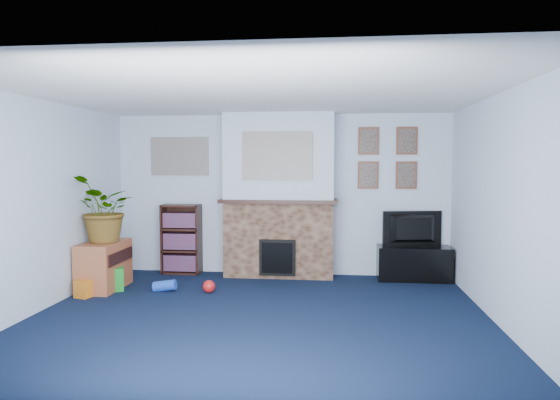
# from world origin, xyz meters

# --- Properties ---
(floor) EXTENTS (5.00, 4.50, 0.01)m
(floor) POSITION_xyz_m (0.00, 0.00, 0.00)
(floor) COLOR black
(floor) RESTS_ON ground
(ceiling) EXTENTS (5.00, 4.50, 0.01)m
(ceiling) POSITION_xyz_m (0.00, 0.00, 2.40)
(ceiling) COLOR white
(ceiling) RESTS_ON wall_back
(wall_back) EXTENTS (5.00, 0.04, 2.40)m
(wall_back) POSITION_xyz_m (0.00, 2.25, 1.20)
(wall_back) COLOR silver
(wall_back) RESTS_ON ground
(wall_front) EXTENTS (5.00, 0.04, 2.40)m
(wall_front) POSITION_xyz_m (0.00, -2.25, 1.20)
(wall_front) COLOR silver
(wall_front) RESTS_ON ground
(wall_left) EXTENTS (0.04, 4.50, 2.40)m
(wall_left) POSITION_xyz_m (-2.50, 0.00, 1.20)
(wall_left) COLOR silver
(wall_left) RESTS_ON ground
(wall_right) EXTENTS (0.04, 4.50, 2.40)m
(wall_right) POSITION_xyz_m (2.50, 0.00, 1.20)
(wall_right) COLOR silver
(wall_right) RESTS_ON ground
(chimney_breast) EXTENTS (1.72, 0.50, 2.40)m
(chimney_breast) POSITION_xyz_m (0.00, 2.05, 1.18)
(chimney_breast) COLOR brown
(chimney_breast) RESTS_ON ground
(collage_main) EXTENTS (1.00, 0.03, 0.68)m
(collage_main) POSITION_xyz_m (0.00, 1.84, 1.78)
(collage_main) COLOR gray
(collage_main) RESTS_ON chimney_breast
(collage_left) EXTENTS (0.90, 0.03, 0.58)m
(collage_left) POSITION_xyz_m (-1.55, 2.23, 1.78)
(collage_left) COLOR gray
(collage_left) RESTS_ON wall_back
(portrait_tl) EXTENTS (0.30, 0.03, 0.40)m
(portrait_tl) POSITION_xyz_m (1.30, 2.23, 2.00)
(portrait_tl) COLOR brown
(portrait_tl) RESTS_ON wall_back
(portrait_tr) EXTENTS (0.30, 0.03, 0.40)m
(portrait_tr) POSITION_xyz_m (1.85, 2.23, 2.00)
(portrait_tr) COLOR brown
(portrait_tr) RESTS_ON wall_back
(portrait_bl) EXTENTS (0.30, 0.03, 0.40)m
(portrait_bl) POSITION_xyz_m (1.30, 2.23, 1.50)
(portrait_bl) COLOR brown
(portrait_bl) RESTS_ON wall_back
(portrait_br) EXTENTS (0.30, 0.03, 0.40)m
(portrait_br) POSITION_xyz_m (1.85, 2.23, 1.50)
(portrait_br) COLOR brown
(portrait_br) RESTS_ON wall_back
(tv_stand) EXTENTS (1.03, 0.43, 0.49)m
(tv_stand) POSITION_xyz_m (1.95, 2.03, 0.23)
(tv_stand) COLOR black
(tv_stand) RESTS_ON ground
(television) EXTENTS (0.87, 0.28, 0.50)m
(television) POSITION_xyz_m (1.95, 2.05, 0.74)
(television) COLOR black
(television) RESTS_ON tv_stand
(bookshelf) EXTENTS (0.58, 0.28, 1.05)m
(bookshelf) POSITION_xyz_m (-1.50, 2.11, 0.50)
(bookshelf) COLOR black
(bookshelf) RESTS_ON ground
(sideboard) EXTENTS (0.45, 0.81, 0.63)m
(sideboard) POSITION_xyz_m (-2.24, 1.06, 0.35)
(sideboard) COLOR #A55735
(sideboard) RESTS_ON ground
(potted_plant) EXTENTS (0.91, 0.97, 0.89)m
(potted_plant) POSITION_xyz_m (-2.19, 1.01, 1.08)
(potted_plant) COLOR #26661E
(potted_plant) RESTS_ON sideboard
(mantel_clock) EXTENTS (0.11, 0.06, 0.15)m
(mantel_clock) POSITION_xyz_m (0.00, 2.00, 1.22)
(mantel_clock) COLOR gold
(mantel_clock) RESTS_ON chimney_breast
(mantel_candle) EXTENTS (0.05, 0.05, 0.17)m
(mantel_candle) POSITION_xyz_m (0.29, 2.00, 1.23)
(mantel_candle) COLOR #B2BFC6
(mantel_candle) RESTS_ON chimney_breast
(mantel_teddy) EXTENTS (0.12, 0.12, 0.12)m
(mantel_teddy) POSITION_xyz_m (-0.62, 2.00, 1.22)
(mantel_teddy) COLOR gray
(mantel_teddy) RESTS_ON chimney_breast
(mantel_can) EXTENTS (0.05, 0.05, 0.11)m
(mantel_can) POSITION_xyz_m (0.73, 2.00, 1.21)
(mantel_can) COLOR orange
(mantel_can) RESTS_ON chimney_breast
(green_crate) EXTENTS (0.48, 0.44, 0.31)m
(green_crate) POSITION_xyz_m (-2.15, 1.00, 0.14)
(green_crate) COLOR #198C26
(green_crate) RESTS_ON ground
(toy_ball) EXTENTS (0.16, 0.16, 0.16)m
(toy_ball) POSITION_xyz_m (-0.80, 1.01, 0.09)
(toy_ball) COLOR red
(toy_ball) RESTS_ON ground
(toy_block) EXTENTS (0.22, 0.22, 0.22)m
(toy_block) POSITION_xyz_m (-2.30, 0.63, 0.11)
(toy_block) COLOR orange
(toy_block) RESTS_ON ground
(toy_tube) EXTENTS (0.31, 0.14, 0.18)m
(toy_tube) POSITION_xyz_m (-1.39, 1.02, 0.07)
(toy_tube) COLOR blue
(toy_tube) RESTS_ON ground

